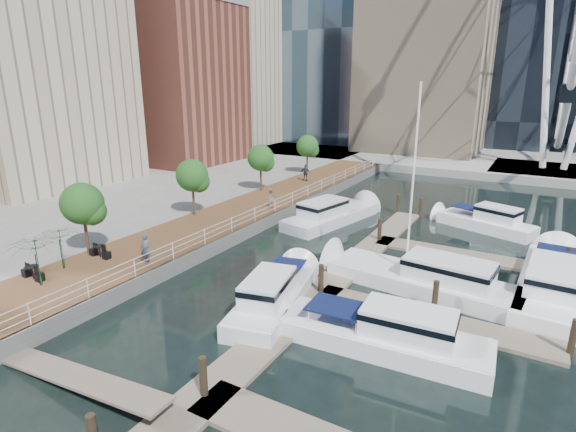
# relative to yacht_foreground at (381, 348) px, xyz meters

# --- Properties ---
(ground) EXTENTS (520.00, 520.00, 0.00)m
(ground) POSITION_rel_yacht_foreground_xyz_m (-7.66, -4.58, 0.00)
(ground) COLOR black
(ground) RESTS_ON ground
(boardwalk) EXTENTS (6.00, 60.00, 1.00)m
(boardwalk) POSITION_rel_yacht_foreground_xyz_m (-16.66, 10.42, 0.50)
(boardwalk) COLOR brown
(boardwalk) RESTS_ON ground
(seawall) EXTENTS (0.25, 60.00, 1.00)m
(seawall) POSITION_rel_yacht_foreground_xyz_m (-13.66, 10.42, 0.50)
(seawall) COLOR #595954
(seawall) RESTS_ON ground
(land_inland) EXTENTS (48.00, 90.00, 1.00)m
(land_inland) POSITION_rel_yacht_foreground_xyz_m (-43.66, 10.42, 0.50)
(land_inland) COLOR gray
(land_inland) RESTS_ON ground
(land_far) EXTENTS (200.00, 114.00, 1.00)m
(land_far) POSITION_rel_yacht_foreground_xyz_m (-7.66, 97.42, 0.50)
(land_far) COLOR gray
(land_far) RESTS_ON ground
(pier) EXTENTS (14.00, 12.00, 1.00)m
(pier) POSITION_rel_yacht_foreground_xyz_m (6.34, 47.42, 0.50)
(pier) COLOR gray
(pier) RESTS_ON ground
(railing) EXTENTS (0.10, 60.00, 1.05)m
(railing) POSITION_rel_yacht_foreground_xyz_m (-13.76, 10.42, 1.52)
(railing) COLOR white
(railing) RESTS_ON boardwalk
(floating_docks) EXTENTS (16.00, 34.00, 2.60)m
(floating_docks) POSITION_rel_yacht_foreground_xyz_m (0.31, 5.40, 0.49)
(floating_docks) COLOR #6D6051
(floating_docks) RESTS_ON ground
(midrise_condos) EXTENTS (19.00, 67.00, 28.00)m
(midrise_condos) POSITION_rel_yacht_foreground_xyz_m (-41.23, 22.24, 13.42)
(midrise_condos) COLOR #BCAD8E
(midrise_condos) RESTS_ON ground
(street_trees) EXTENTS (2.60, 42.60, 4.60)m
(street_trees) POSITION_rel_yacht_foreground_xyz_m (-19.06, 9.42, 4.29)
(street_trees) COLOR #3F2B1C
(street_trees) RESTS_ON ground
(yacht_foreground) EXTENTS (10.39, 3.36, 2.15)m
(yacht_foreground) POSITION_rel_yacht_foreground_xyz_m (0.00, 0.00, 0.00)
(yacht_foreground) COLOR white
(yacht_foreground) RESTS_ON ground
(pedestrian_near) EXTENTS (0.80, 0.66, 1.87)m
(pedestrian_near) POSITION_rel_yacht_foreground_xyz_m (-14.64, 0.12, 1.94)
(pedestrian_near) COLOR #444D5B
(pedestrian_near) RESTS_ON boardwalk
(pedestrian_mid) EXTENTS (0.97, 1.02, 1.67)m
(pedestrian_mid) POSITION_rel_yacht_foreground_xyz_m (-14.87, 14.45, 1.83)
(pedestrian_mid) COLOR gray
(pedestrian_mid) RESTS_ON boardwalk
(pedestrian_far) EXTENTS (1.12, 0.49, 1.89)m
(pedestrian_far) POSITION_rel_yacht_foreground_xyz_m (-17.21, 25.54, 1.95)
(pedestrian_far) COLOR #30373C
(pedestrian_far) RESTS_ON boardwalk
(moored_yachts) EXTENTS (20.91, 38.40, 11.50)m
(moored_yachts) POSITION_rel_yacht_foreground_xyz_m (-0.23, 7.01, 0.00)
(moored_yachts) COLOR white
(moored_yachts) RESTS_ON ground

